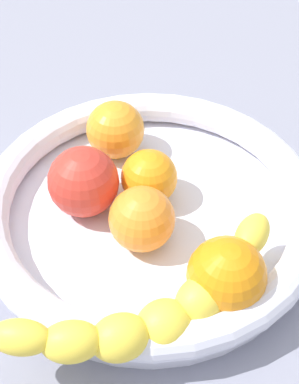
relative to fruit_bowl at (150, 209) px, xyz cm
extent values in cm
cube|color=gray|center=(0.00, 0.00, -4.06)|extent=(120.00, 120.00, 3.00)
cylinder|color=white|center=(0.00, 0.00, -1.63)|extent=(29.85, 29.85, 1.86)
torus|color=white|center=(0.00, 0.00, 0.85)|extent=(32.02, 32.02, 3.10)
ellipsoid|color=yellow|center=(15.23, -9.50, 3.23)|extent=(3.20, 4.86, 2.68)
ellipsoid|color=yellow|center=(15.29, -5.94, 2.61)|extent=(3.52, 4.82, 3.16)
ellipsoid|color=yellow|center=(14.66, -2.45, 1.99)|extent=(4.76, 5.40, 3.65)
ellipsoid|color=yellow|center=(13.35, 0.85, 1.36)|extent=(5.76, 5.96, 4.13)
ellipsoid|color=yellow|center=(11.42, 3.84, 1.99)|extent=(5.70, 5.85, 3.65)
ellipsoid|color=yellow|center=(8.94, 6.38, 2.61)|extent=(5.54, 5.37, 3.16)
ellipsoid|color=yellow|center=(6.01, 8.39, 3.23)|extent=(5.30, 4.55, 2.68)
sphere|color=orange|center=(3.22, -0.72, 2.24)|extent=(5.88, 5.88, 5.88)
sphere|color=orange|center=(-2.22, 0.17, 1.99)|extent=(5.38, 5.38, 5.38)
sphere|color=orange|center=(9.61, 5.94, 2.52)|extent=(6.45, 6.45, 6.45)
sphere|color=orange|center=(-8.93, -3.30, 2.28)|extent=(5.96, 5.96, 5.96)
sphere|color=red|center=(-1.13, -6.06, 2.61)|extent=(6.63, 6.63, 6.63)
camera|label=1|loc=(36.98, -0.69, 40.29)|focal=54.56mm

